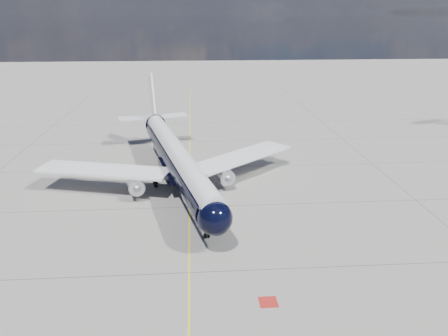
# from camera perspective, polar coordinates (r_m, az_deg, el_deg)

# --- Properties ---
(ground) EXTENTS (320.00, 320.00, 0.00)m
(ground) POSITION_cam_1_polar(r_m,az_deg,el_deg) (74.88, -4.50, 1.30)
(ground) COLOR gray
(ground) RESTS_ON ground
(taxiway_centerline) EXTENTS (0.16, 160.00, 0.01)m
(taxiway_centerline) POSITION_cam_1_polar(r_m,az_deg,el_deg) (70.15, -4.51, 0.03)
(taxiway_centerline) COLOR yellow
(taxiway_centerline) RESTS_ON ground
(red_marking) EXTENTS (1.60, 1.60, 0.01)m
(red_marking) POSITION_cam_1_polar(r_m,az_deg,el_deg) (39.44, 5.79, -17.02)
(red_marking) COLOR maroon
(red_marking) RESTS_ON ground
(main_airliner) EXTENTS (37.33, 46.12, 13.47)m
(main_airliner) POSITION_cam_1_polar(r_m,az_deg,el_deg) (62.47, -6.38, 1.52)
(main_airliner) COLOR black
(main_airliner) RESTS_ON ground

